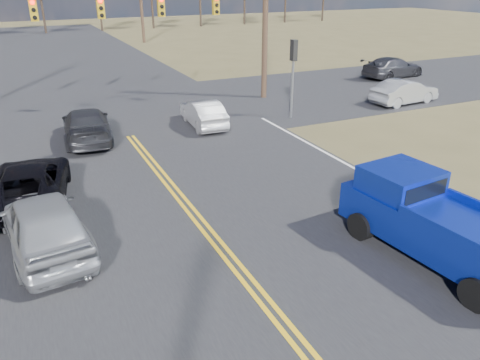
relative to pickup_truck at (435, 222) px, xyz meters
name	(u,v)px	position (x,y,z in m)	size (l,w,h in m)	color
ground	(287,329)	(-4.80, -0.83, -0.98)	(160.00, 160.00, 0.00)	brown
road_main	(154,166)	(-4.80, 9.17, -0.98)	(14.00, 120.00, 0.02)	#28282B
road_cross	(113,115)	(-4.80, 17.17, -0.98)	(120.00, 12.00, 0.02)	#28282B
signal_gantry	(112,13)	(-4.30, 16.95, 4.08)	(19.60, 4.83, 10.00)	#473323
utility_poles	(105,11)	(-4.80, 16.17, 4.24)	(19.60, 58.32, 10.00)	#473323
pickup_truck	(435,222)	(0.00, 0.00, 0.00)	(2.58, 5.58, 2.03)	black
silver_suv	(43,222)	(-9.00, 4.61, -0.18)	(1.90, 4.72, 1.61)	#94979B
black_suv	(30,183)	(-9.18, 7.81, -0.31)	(2.23, 4.85, 1.35)	black
white_car_queue	(203,113)	(-1.16, 13.29, -0.35)	(1.35, 3.87, 1.27)	silver
dgrey_car_queue	(87,125)	(-6.59, 13.48, -0.28)	(1.98, 4.87, 1.41)	#2E2E32
cross_car_east_near	(405,92)	(10.74, 12.47, -0.30)	(4.17, 1.45, 1.37)	#9DA1A5
cross_car_east_far	(393,67)	(15.37, 18.55, -0.27)	(4.95, 2.01, 1.44)	#333338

